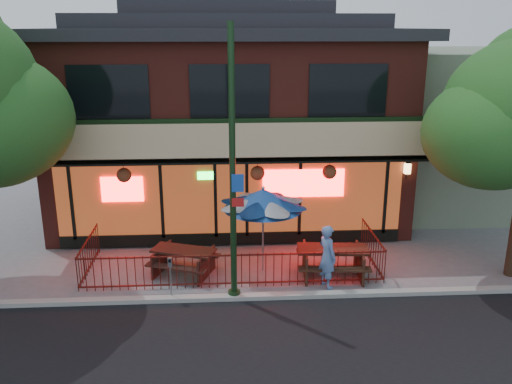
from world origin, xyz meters
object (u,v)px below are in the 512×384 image
(picnic_table_left, at_px, (184,258))
(pedestrian, at_px, (327,256))
(parking_meter_near, at_px, (170,271))
(picnic_table_right, at_px, (333,258))
(patio_umbrella, at_px, (263,199))
(street_light, at_px, (233,183))

(picnic_table_left, bearing_deg, pedestrian, -14.43)
(pedestrian, xyz_separation_m, parking_meter_near, (-4.19, -0.50, -0.09))
(picnic_table_right, height_order, pedestrian, pedestrian)
(picnic_table_left, distance_m, patio_umbrella, 2.86)
(parking_meter_near, bearing_deg, picnic_table_right, 14.42)
(street_light, height_order, patio_umbrella, street_light)
(picnic_table_right, bearing_deg, picnic_table_left, 175.07)
(picnic_table_right, bearing_deg, pedestrian, -114.08)
(picnic_table_left, xyz_separation_m, parking_meter_near, (-0.23, -1.52, 0.30))
(street_light, bearing_deg, pedestrian, 11.18)
(pedestrian, height_order, parking_meter_near, pedestrian)
(picnic_table_left, height_order, picnic_table_right, picnic_table_right)
(pedestrian, relative_size, parking_meter_near, 1.50)
(street_light, relative_size, parking_meter_near, 5.88)
(picnic_table_left, relative_size, picnic_table_right, 1.01)
(picnic_table_left, relative_size, pedestrian, 1.21)
(patio_umbrella, height_order, pedestrian, patio_umbrella)
(picnic_table_right, xyz_separation_m, pedestrian, (-0.29, -0.65, 0.33))
(patio_umbrella, relative_size, parking_meter_near, 2.17)
(street_light, xyz_separation_m, pedestrian, (2.54, 0.50, -2.26))
(street_light, relative_size, patio_umbrella, 2.71)
(picnic_table_left, xyz_separation_m, picnic_table_right, (4.25, -0.37, 0.06))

